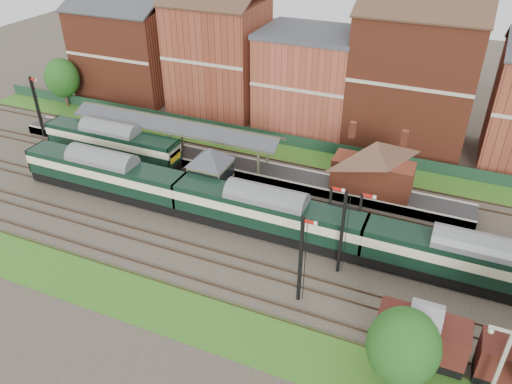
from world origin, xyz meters
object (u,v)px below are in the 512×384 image
at_px(semaphore_bracket, 343,227).
at_px(platform_railcar, 112,142).
at_px(dmu_train, 266,212).
at_px(signal_box, 211,173).

bearing_deg(semaphore_bracket, platform_railcar, 163.20).
bearing_deg(semaphore_bracket, dmu_train, 161.96).
height_order(semaphore_bracket, dmu_train, semaphore_bracket).
xyz_separation_m(signal_box, dmu_train, (7.36, -3.25, -0.75)).
xyz_separation_m(dmu_train, platform_railcar, (-22.13, 6.50, -0.13)).
distance_m(signal_box, semaphore_bracket, 16.16).
relative_size(semaphore_bracket, platform_railcar, 0.48).
bearing_deg(signal_box, platform_railcar, 167.59).
distance_m(semaphore_bracket, dmu_train, 8.36).
bearing_deg(signal_box, dmu_train, -23.82).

